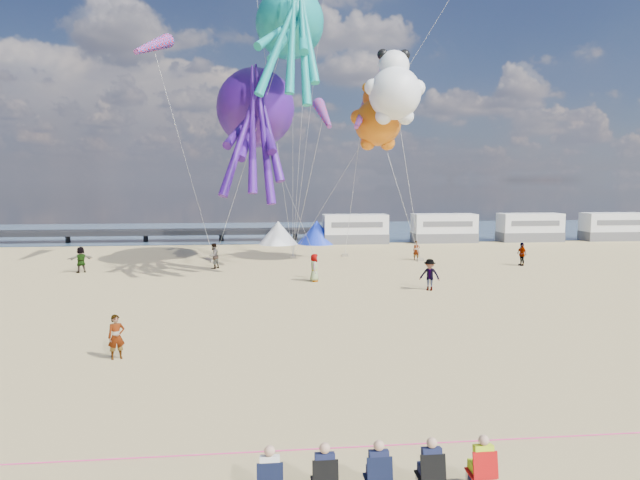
{
  "coord_description": "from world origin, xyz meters",
  "views": [
    {
      "loc": [
        -3.9,
        -18.19,
        6.53
      ],
      "look_at": [
        -1.31,
        6.0,
        3.97
      ],
      "focal_mm": 32.0,
      "sensor_mm": 36.0,
      "label": 1
    }
  ],
  "objects_px": {
    "beachgoer_5": "(416,250)",
    "beachgoer_3": "(522,254)",
    "kite_panda": "(395,93)",
    "sandbag_b": "(314,256)",
    "windsock_left": "(153,46)",
    "sandbag_d": "(345,255)",
    "sandbag_e": "(293,257)",
    "motorhome_3": "(613,227)",
    "motorhome_0": "(355,229)",
    "spectator_row": "(377,468)",
    "kite_octopus_teal": "(290,24)",
    "kite_teddy_orange": "(378,123)",
    "tent_blue": "(317,232)",
    "motorhome_2": "(530,227)",
    "tent_white": "(278,233)",
    "windsock_mid": "(363,114)",
    "beachgoer_4": "(81,260)",
    "standing_person": "(116,337)",
    "sandbag_a": "(214,261)",
    "beachgoer_1": "(214,256)",
    "beachgoer_0": "(314,268)",
    "kite_octopus_purple": "(256,108)",
    "sandbag_c": "(420,260)",
    "windsock_right": "(324,115)",
    "beachgoer_2": "(430,275)"
  },
  "relations": [
    {
      "from": "beachgoer_5",
      "to": "beachgoer_3",
      "type": "bearing_deg",
      "value": -30.57
    },
    {
      "from": "beachgoer_5",
      "to": "kite_panda",
      "type": "relative_size",
      "value": 0.24
    },
    {
      "from": "sandbag_b",
      "to": "windsock_left",
      "type": "height_order",
      "value": "windsock_left"
    },
    {
      "from": "sandbag_d",
      "to": "sandbag_e",
      "type": "xyz_separation_m",
      "value": [
        -4.53,
        -0.65,
        0.0
      ]
    },
    {
      "from": "motorhome_3",
      "to": "sandbag_e",
      "type": "relative_size",
      "value": 13.2
    },
    {
      "from": "motorhome_0",
      "to": "spectator_row",
      "type": "xyz_separation_m",
      "value": [
        -7.54,
        -47.26,
        -0.85
      ]
    },
    {
      "from": "kite_octopus_teal",
      "to": "kite_teddy_orange",
      "type": "distance_m",
      "value": 10.13
    },
    {
      "from": "tent_blue",
      "to": "kite_panda",
      "type": "xyz_separation_m",
      "value": [
        4.14,
        -16.2,
        11.69
      ]
    },
    {
      "from": "motorhome_2",
      "to": "kite_teddy_orange",
      "type": "distance_m",
      "value": 25.98
    },
    {
      "from": "tent_white",
      "to": "windsock_mid",
      "type": "distance_m",
      "value": 18.42
    },
    {
      "from": "kite_octopus_teal",
      "to": "windsock_mid",
      "type": "bearing_deg",
      "value": 52.6
    },
    {
      "from": "beachgoer_4",
      "to": "sandbag_d",
      "type": "distance_m",
      "value": 20.98
    },
    {
      "from": "standing_person",
      "to": "sandbag_a",
      "type": "relative_size",
      "value": 3.3
    },
    {
      "from": "tent_blue",
      "to": "beachgoer_4",
      "type": "distance_m",
      "value": 24.86
    },
    {
      "from": "beachgoer_3",
      "to": "beachgoer_4",
      "type": "height_order",
      "value": "beachgoer_4"
    },
    {
      "from": "motorhome_2",
      "to": "sandbag_e",
      "type": "distance_m",
      "value": 28.29
    },
    {
      "from": "motorhome_3",
      "to": "windsock_left",
      "type": "xyz_separation_m",
      "value": [
        -46.02,
        -14.15,
        14.83
      ]
    },
    {
      "from": "beachgoer_1",
      "to": "tent_blue",
      "type": "bearing_deg",
      "value": -176.08
    },
    {
      "from": "spectator_row",
      "to": "beachgoer_5",
      "type": "distance_m",
      "value": 35.93
    },
    {
      "from": "spectator_row",
      "to": "standing_person",
      "type": "relative_size",
      "value": 3.7
    },
    {
      "from": "tent_white",
      "to": "kite_panda",
      "type": "bearing_deg",
      "value": -63.3
    },
    {
      "from": "spectator_row",
      "to": "windsock_left",
      "type": "relative_size",
      "value": 1.01
    },
    {
      "from": "tent_white",
      "to": "beachgoer_0",
      "type": "height_order",
      "value": "tent_white"
    },
    {
      "from": "sandbag_a",
      "to": "sandbag_e",
      "type": "relative_size",
      "value": 1.0
    },
    {
      "from": "beachgoer_1",
      "to": "beachgoer_4",
      "type": "relative_size",
      "value": 1.01
    },
    {
      "from": "kite_octopus_teal",
      "to": "kite_octopus_purple",
      "type": "bearing_deg",
      "value": 130.78
    },
    {
      "from": "motorhome_0",
      "to": "sandbag_e",
      "type": "distance_m",
      "value": 12.99
    },
    {
      "from": "beachgoer_0",
      "to": "beachgoer_1",
      "type": "bearing_deg",
      "value": 56.93
    },
    {
      "from": "spectator_row",
      "to": "windsock_left",
      "type": "distance_m",
      "value": 37.96
    },
    {
      "from": "motorhome_0",
      "to": "sandbag_e",
      "type": "xyz_separation_m",
      "value": [
        -7.12,
        -10.77,
        -1.39
      ]
    },
    {
      "from": "motorhome_0",
      "to": "sandbag_c",
      "type": "distance_m",
      "value": 13.99
    },
    {
      "from": "windsock_left",
      "to": "windsock_right",
      "type": "relative_size",
      "value": 1.41
    },
    {
      "from": "sandbag_e",
      "to": "windsock_right",
      "type": "distance_m",
      "value": 13.03
    },
    {
      "from": "sandbag_d",
      "to": "windsock_left",
      "type": "xyz_separation_m",
      "value": [
        -14.93,
        -4.03,
        16.22
      ]
    },
    {
      "from": "motorhome_2",
      "to": "tent_blue",
      "type": "distance_m",
      "value": 23.0
    },
    {
      "from": "spectator_row",
      "to": "sandbag_b",
      "type": "relative_size",
      "value": 12.2
    },
    {
      "from": "motorhome_3",
      "to": "windsock_right",
      "type": "relative_size",
      "value": 1.54
    },
    {
      "from": "motorhome_2",
      "to": "windsock_right",
      "type": "relative_size",
      "value": 1.54
    },
    {
      "from": "sandbag_a",
      "to": "sandbag_b",
      "type": "xyz_separation_m",
      "value": [
        8.2,
        2.26,
        0.0
      ]
    },
    {
      "from": "kite_panda",
      "to": "windsock_left",
      "type": "relative_size",
      "value": 1.09
    },
    {
      "from": "sandbag_e",
      "to": "kite_octopus_purple",
      "type": "bearing_deg",
      "value": -154.05
    },
    {
      "from": "standing_person",
      "to": "kite_teddy_orange",
      "type": "distance_m",
      "value": 29.08
    },
    {
      "from": "motorhome_2",
      "to": "kite_panda",
      "type": "distance_m",
      "value": 27.34
    },
    {
      "from": "windsock_mid",
      "to": "sandbag_d",
      "type": "bearing_deg",
      "value": 122.11
    },
    {
      "from": "beachgoer_3",
      "to": "windsock_mid",
      "type": "xyz_separation_m",
      "value": [
        -11.94,
        2.9,
        10.78
      ]
    },
    {
      "from": "beachgoer_2",
      "to": "beachgoer_5",
      "type": "bearing_deg",
      "value": 107.66
    },
    {
      "from": "motorhome_3",
      "to": "sandbag_e",
      "type": "height_order",
      "value": "motorhome_3"
    },
    {
      "from": "windsock_mid",
      "to": "motorhome_2",
      "type": "bearing_deg",
      "value": 53.97
    },
    {
      "from": "motorhome_0",
      "to": "kite_octopus_purple",
      "type": "relative_size",
      "value": 0.52
    },
    {
      "from": "standing_person",
      "to": "beachgoer_2",
      "type": "distance_m",
      "value": 19.15
    }
  ]
}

